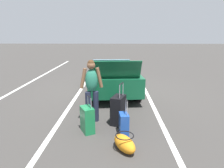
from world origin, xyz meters
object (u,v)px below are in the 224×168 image
Objects in this scene: convertible_car at (112,76)px; suitcase_medium_bright at (87,120)px; duffel_bag at (124,143)px; traveler_person at (92,88)px; suitcase_small_carryon at (124,124)px; suitcase_large_black at (118,110)px.

convertible_car is 4.90× the size of suitcase_medium_bright.
duffel_bag is 0.43× the size of traveler_person.
duffel_bag is at bearing 82.54° from suitcase_small_carryon.
suitcase_small_carryon is (-0.07, -0.86, -0.06)m from suitcase_medium_bright.
duffel_bag is (-1.25, -0.13, -0.21)m from suitcase_large_black.
suitcase_large_black is 0.90m from traveler_person.
suitcase_small_carryon is at bearing -179.52° from convertible_car.
traveler_person reaches higher than suitcase_medium_bright.
duffel_bag is (-0.76, -0.86, -0.15)m from suitcase_medium_bright.
suitcase_small_carryon is 1.20× the size of duffel_bag.
suitcase_medium_bright is 1.25× the size of duffel_bag.
suitcase_large_black is 1.24× the size of suitcase_medium_bright.
suitcase_medium_bright is 0.87m from traveler_person.
duffel_bag is at bearing 115.21° from suitcase_large_black.
duffel_bag is (-4.48, -0.39, -0.43)m from convertible_car.
convertible_car is at bearing -91.06° from suitcase_small_carryon.
duffel_bag is (-0.69, 0.01, -0.10)m from suitcase_small_carryon.
convertible_car is 3.76m from suitcase_medium_bright.
traveler_person is (0.61, -0.04, 0.62)m from suitcase_medium_bright.
suitcase_large_black is at bearing -113.46° from traveler_person.
suitcase_medium_bright is 0.53× the size of traveler_person.
suitcase_small_carryon is (-3.80, -0.39, -0.34)m from convertible_car.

